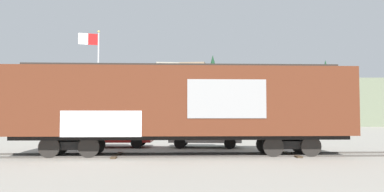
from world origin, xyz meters
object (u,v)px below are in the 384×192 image
(parked_car_red, at_px, (110,133))
(parked_car_silver, at_px, (205,133))
(flagpole, at_px, (94,69))
(freight_car, at_px, (182,103))

(parked_car_red, relative_size, parked_car_silver, 1.16)
(parked_car_silver, bearing_deg, flagpole, 145.12)
(flagpole, bearing_deg, parked_car_red, -65.74)
(freight_car, xyz_separation_m, parked_car_silver, (1.09, 4.63, -1.54))
(freight_car, height_order, parked_car_red, freight_car)
(freight_car, distance_m, parked_car_red, 6.63)
(parked_car_red, height_order, parked_car_silver, parked_car_silver)
(flagpole, distance_m, parked_car_red, 7.54)
(freight_car, relative_size, flagpole, 1.91)
(parked_car_red, xyz_separation_m, parked_car_silver, (5.52, -0.04, 0.06))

